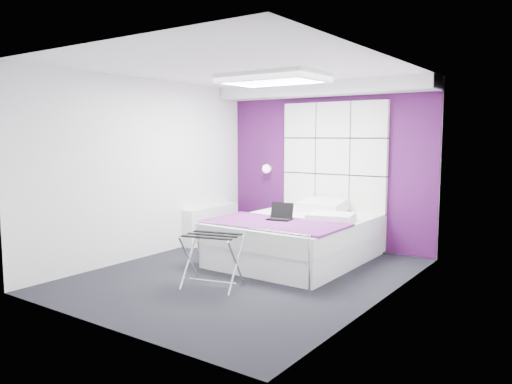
# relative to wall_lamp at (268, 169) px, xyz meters

# --- Properties ---
(floor) EXTENTS (4.40, 4.40, 0.00)m
(floor) POSITION_rel_wall_lamp_xyz_m (1.05, -2.06, -1.22)
(floor) COLOR black
(floor) RESTS_ON ground
(ceiling) EXTENTS (4.40, 4.40, 0.00)m
(ceiling) POSITION_rel_wall_lamp_xyz_m (1.05, -2.06, 1.38)
(ceiling) COLOR white
(ceiling) RESTS_ON wall_back
(wall_back) EXTENTS (3.60, 0.00, 3.60)m
(wall_back) POSITION_rel_wall_lamp_xyz_m (1.05, 0.14, 0.08)
(wall_back) COLOR white
(wall_back) RESTS_ON floor
(wall_left) EXTENTS (0.00, 4.40, 4.40)m
(wall_left) POSITION_rel_wall_lamp_xyz_m (-0.75, -2.06, 0.08)
(wall_left) COLOR white
(wall_left) RESTS_ON floor
(wall_right) EXTENTS (0.00, 4.40, 4.40)m
(wall_right) POSITION_rel_wall_lamp_xyz_m (2.85, -2.06, 0.08)
(wall_right) COLOR white
(wall_right) RESTS_ON floor
(accent_wall) EXTENTS (3.58, 0.02, 2.58)m
(accent_wall) POSITION_rel_wall_lamp_xyz_m (1.05, 0.13, 0.08)
(accent_wall) COLOR #431045
(accent_wall) RESTS_ON wall_back
(soffit) EXTENTS (3.58, 0.50, 0.20)m
(soffit) POSITION_rel_wall_lamp_xyz_m (1.05, -0.11, 1.28)
(soffit) COLOR white
(soffit) RESTS_ON wall_back
(headboard) EXTENTS (1.80, 0.08, 2.30)m
(headboard) POSITION_rel_wall_lamp_xyz_m (1.20, 0.08, -0.05)
(headboard) COLOR silver
(headboard) RESTS_ON wall_back
(skylight) EXTENTS (1.36, 0.86, 0.12)m
(skylight) POSITION_rel_wall_lamp_xyz_m (1.05, -1.46, 1.33)
(skylight) COLOR white
(skylight) RESTS_ON ceiling
(wall_lamp) EXTENTS (0.15, 0.15, 0.15)m
(wall_lamp) POSITION_rel_wall_lamp_xyz_m (0.00, 0.00, 0.00)
(wall_lamp) COLOR white
(wall_lamp) RESTS_ON wall_back
(radiator) EXTENTS (0.22, 1.20, 0.60)m
(radiator) POSITION_rel_wall_lamp_xyz_m (-0.64, -0.76, -0.92)
(radiator) COLOR white
(radiator) RESTS_ON floor
(bed) EXTENTS (1.86, 2.25, 0.78)m
(bed) POSITION_rel_wall_lamp_xyz_m (1.19, -1.04, -0.89)
(bed) COLOR white
(bed) RESTS_ON floor
(nightstand) EXTENTS (0.42, 0.33, 0.05)m
(nightstand) POSITION_rel_wall_lamp_xyz_m (0.47, -0.04, -0.70)
(nightstand) COLOR white
(nightstand) RESTS_ON wall_back
(luggage_rack) EXTENTS (0.64, 0.47, 0.63)m
(luggage_rack) POSITION_rel_wall_lamp_xyz_m (1.03, -2.71, -0.91)
(luggage_rack) COLOR silver
(luggage_rack) RESTS_ON floor
(laptop) EXTENTS (0.32, 0.23, 0.23)m
(laptop) POSITION_rel_wall_lamp_xyz_m (1.15, -1.38, -0.53)
(laptop) COLOR black
(laptop) RESTS_ON bed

